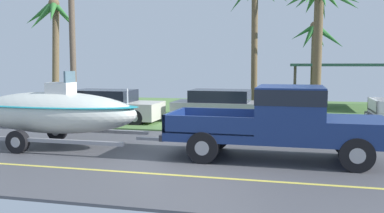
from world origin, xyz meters
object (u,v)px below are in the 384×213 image
(parked_sedan_near, at_px, (108,106))
(utility_pole, at_px, (72,18))
(boat_on_trailer, at_px, (53,112))
(palm_tree_far_right, at_px, (320,9))
(carport_awning, at_px, (356,66))
(palm_tree_near_left, at_px, (254,6))
(palm_tree_mid, at_px, (316,42))
(palm_tree_far_left, at_px, (53,26))
(parked_sedan_far, at_px, (224,107))
(pickup_truck_towing, at_px, (289,119))

(parked_sedan_near, distance_m, utility_pole, 3.89)
(boat_on_trailer, xyz_separation_m, palm_tree_far_right, (7.91, 8.11, 3.75))
(carport_awning, xyz_separation_m, palm_tree_near_left, (-5.12, -4.46, 2.79))
(palm_tree_mid, height_order, palm_tree_far_left, palm_tree_far_left)
(parked_sedan_near, height_order, palm_tree_mid, palm_tree_mid)
(parked_sedan_far, height_order, palm_tree_near_left, palm_tree_near_left)
(palm_tree_far_right, bearing_deg, boat_on_trailer, -134.27)
(palm_tree_mid, bearing_deg, utility_pole, -134.77)
(parked_sedan_near, height_order, carport_awning, carport_awning)
(parked_sedan_near, height_order, utility_pole, utility_pole)
(palm_tree_near_left, bearing_deg, palm_tree_far_left, -174.97)
(parked_sedan_far, distance_m, utility_pole, 7.16)
(parked_sedan_far, relative_size, palm_tree_near_left, 0.66)
(palm_tree_far_left, bearing_deg, palm_tree_mid, 24.76)
(pickup_truck_towing, height_order, palm_tree_mid, palm_tree_mid)
(parked_sedan_near, relative_size, palm_tree_mid, 0.92)
(palm_tree_far_left, bearing_deg, palm_tree_far_right, 0.27)
(boat_on_trailer, distance_m, palm_tree_far_right, 11.93)
(palm_tree_near_left, bearing_deg, palm_tree_mid, 59.50)
(boat_on_trailer, height_order, utility_pole, utility_pole)
(boat_on_trailer, bearing_deg, utility_pole, 112.00)
(palm_tree_far_right, bearing_deg, carport_awning, 67.16)
(parked_sedan_near, distance_m, palm_tree_far_left, 6.15)
(palm_tree_far_right, height_order, utility_pole, utility_pole)
(palm_tree_mid, bearing_deg, palm_tree_far_right, -91.07)
(parked_sedan_near, xyz_separation_m, palm_tree_far_right, (8.71, 2.71, 4.13))
(boat_on_trailer, relative_size, palm_tree_far_right, 1.04)
(carport_awning, xyz_separation_m, palm_tree_far_left, (-15.09, -5.33, 1.97))
(palm_tree_far_right, bearing_deg, palm_tree_mid, 88.93)
(carport_awning, relative_size, palm_tree_near_left, 1.04)
(palm_tree_near_left, distance_m, palm_tree_mid, 6.10)
(parked_sedan_far, relative_size, utility_pole, 0.53)
(palm_tree_near_left, bearing_deg, utility_pole, -145.04)
(pickup_truck_towing, distance_m, palm_tree_mid, 14.34)
(boat_on_trailer, height_order, palm_tree_near_left, palm_tree_near_left)
(parked_sedan_far, bearing_deg, parked_sedan_near, -166.43)
(palm_tree_near_left, bearing_deg, carport_awning, 41.04)
(pickup_truck_towing, relative_size, carport_awning, 0.82)
(boat_on_trailer, relative_size, palm_tree_mid, 1.32)
(palm_tree_far_left, bearing_deg, parked_sedan_far, -9.36)
(pickup_truck_towing, relative_size, palm_tree_mid, 1.17)
(utility_pole, bearing_deg, parked_sedan_near, 52.47)
(palm_tree_far_right, bearing_deg, utility_pole, -158.03)
(carport_awning, bearing_deg, palm_tree_mid, 162.84)
(palm_tree_far_right, bearing_deg, palm_tree_near_left, 164.26)
(pickup_truck_towing, bearing_deg, palm_tree_far_left, 145.64)
(parked_sedan_far, bearing_deg, palm_tree_mid, 61.83)
(boat_on_trailer, relative_size, palm_tree_near_left, 0.97)
(parked_sedan_near, relative_size, carport_awning, 0.65)
(utility_pole, bearing_deg, palm_tree_far_right, 21.97)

